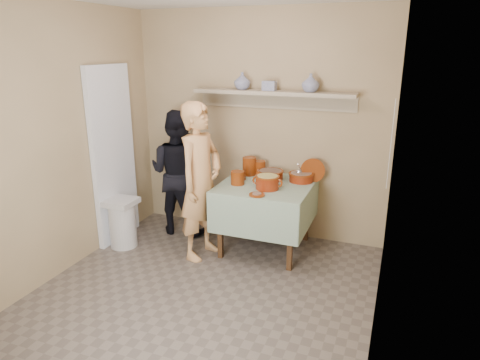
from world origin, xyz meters
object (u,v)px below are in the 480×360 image
at_px(trash_bin, 122,223).
at_px(cazuela_rice, 267,181).
at_px(person_helper, 178,172).
at_px(serving_table, 266,194).
at_px(person_cook, 201,182).

bearing_deg(trash_bin, cazuela_rice, 12.96).
distance_m(person_helper, cazuela_rice, 1.22).
bearing_deg(serving_table, person_helper, 175.14).
height_order(person_cook, person_helper, person_cook).
height_order(serving_table, cazuela_rice, cazuela_rice).
distance_m(person_cook, cazuela_rice, 0.70).
bearing_deg(person_cook, trash_bin, 108.27).
bearing_deg(cazuela_rice, person_helper, 168.28).
bearing_deg(trash_bin, serving_table, 18.67).
height_order(person_helper, cazuela_rice, person_helper).
distance_m(person_cook, trash_bin, 1.09).
bearing_deg(cazuela_rice, serving_table, 111.43).
bearing_deg(person_helper, serving_table, 175.75).
height_order(cazuela_rice, trash_bin, cazuela_rice).
height_order(serving_table, trash_bin, serving_table).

